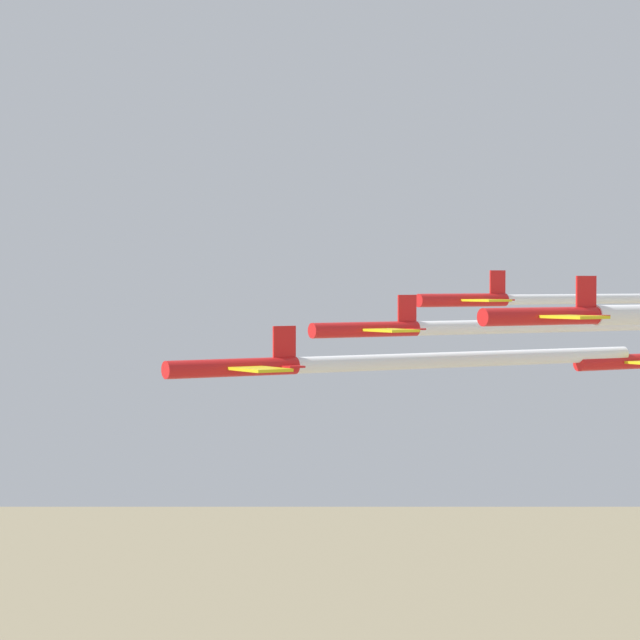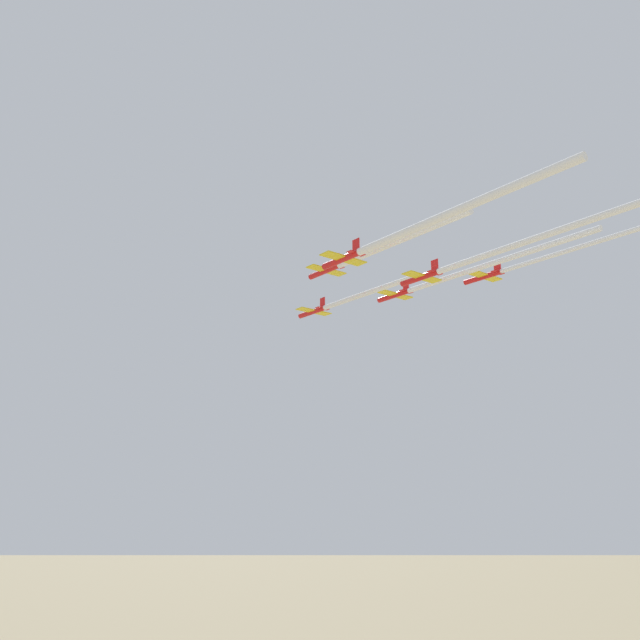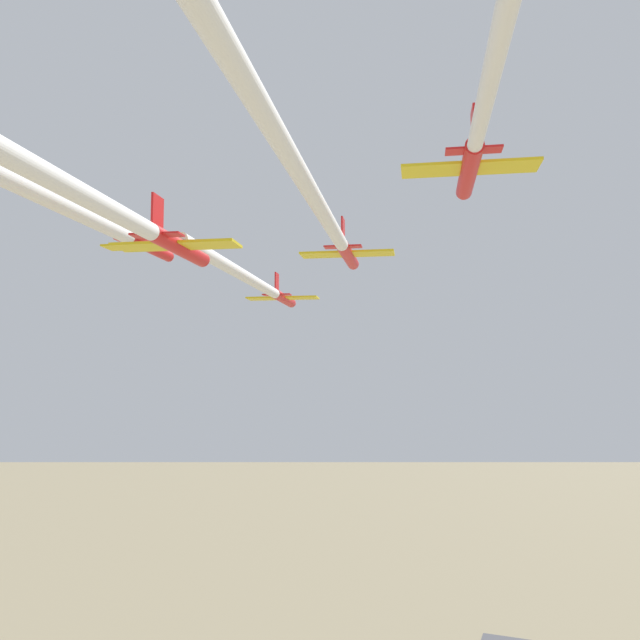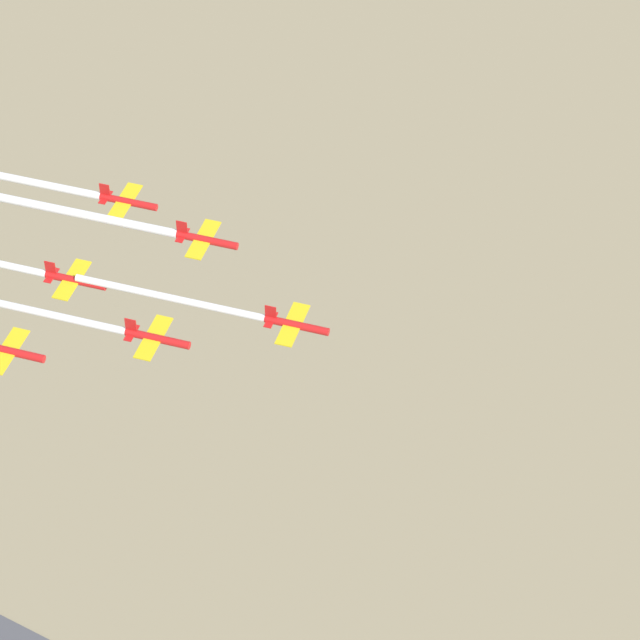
% 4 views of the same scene
% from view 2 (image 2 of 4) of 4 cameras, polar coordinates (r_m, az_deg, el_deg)
% --- Properties ---
extents(jet_0, '(9.20, 8.63, 3.08)m').
position_cam_2_polar(jet_0, '(142.03, -0.63, 0.78)').
color(jet_0, red).
extents(jet_1, '(9.20, 8.63, 3.08)m').
position_cam_2_polar(jet_1, '(124.91, 0.52, 4.55)').
color(jet_1, red).
extents(jet_2, '(9.20, 8.63, 3.08)m').
position_cam_2_polar(jet_2, '(136.93, 6.85, 2.28)').
color(jet_2, red).
extents(jet_3, '(9.20, 8.63, 3.08)m').
position_cam_2_polar(jet_3, '(105.57, 2.08, 5.61)').
color(jet_3, red).
extents(jet_4, '(9.20, 8.63, 3.08)m').
position_cam_2_polar(jet_4, '(118.72, 9.24, 3.89)').
color(jet_4, red).
extents(jet_5, '(9.20, 8.63, 3.08)m').
position_cam_2_polar(jet_5, '(134.46, 14.77, 3.87)').
color(jet_5, red).
extents(smoke_trail_0, '(28.31, 1.87, 1.06)m').
position_cam_2_polar(smoke_trail_0, '(128.63, 4.41, 2.50)').
color(smoke_trail_0, white).
extents(smoke_trail_1, '(31.89, 2.22, 1.30)m').
position_cam_2_polar(smoke_trail_1, '(111.01, 7.14, 7.21)').
color(smoke_trail_1, white).
extents(smoke_trail_2, '(42.53, 2.31, 1.08)m').
position_cam_2_polar(smoke_trail_2, '(121.41, 15.44, 4.99)').
color(smoke_trail_2, white).
extents(smoke_trail_3, '(39.11, 2.37, 1.24)m').
position_cam_2_polar(smoke_trail_3, '(90.27, 12.08, 9.63)').
color(smoke_trail_3, white).
extents(smoke_trail_4, '(52.24, 2.59, 1.09)m').
position_cam_2_polar(smoke_trail_4, '(102.33, 21.97, 7.95)').
color(smoke_trail_4, white).
extents(smoke_trail_5, '(47.56, 2.25, 0.88)m').
position_cam_2_polar(smoke_trail_5, '(121.11, 25.44, 6.98)').
color(smoke_trail_5, white).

